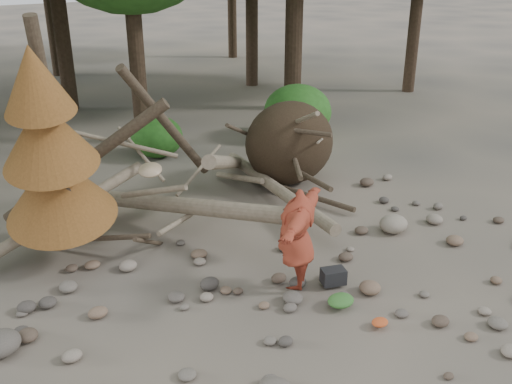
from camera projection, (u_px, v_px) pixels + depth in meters
ground at (324, 297)px, 9.25m from camera, size 120.00×120.00×0.00m
deadfall_pile at (271, 150)px, 13.15m from camera, size 8.55×5.24×3.30m
dead_conifer at (51, 154)px, 9.35m from camera, size 2.06×2.16×4.35m
bush_mid at (157, 137)px, 15.36m from camera, size 1.40×1.40×1.12m
bush_right at (298, 111)px, 16.86m from camera, size 2.00×2.00×1.60m
frisbee_thrower at (296, 239)px, 9.06m from camera, size 3.47×1.76×2.54m
backpack at (333, 279)px, 9.50m from camera, size 0.46×0.38×0.26m
cloth_green at (341, 303)px, 8.94m from camera, size 0.44×0.37×0.17m
cloth_orange at (380, 325)px, 8.47m from camera, size 0.27×0.22×0.10m
boulder_mid_right at (394, 224)px, 11.33m from camera, size 0.58×0.52×0.35m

